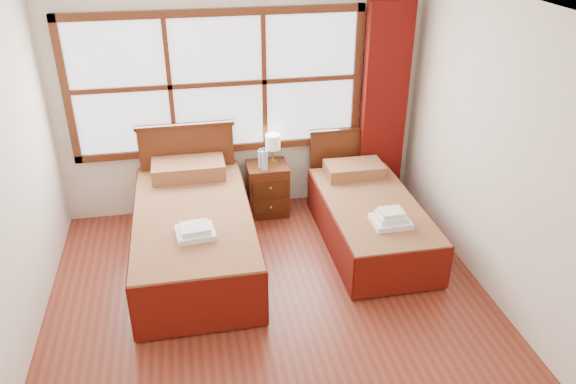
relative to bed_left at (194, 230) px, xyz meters
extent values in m
plane|color=maroon|center=(0.64, -1.20, -0.34)|extent=(4.50, 4.50, 0.00)
plane|color=white|center=(0.64, -1.20, 2.26)|extent=(4.50, 4.50, 0.00)
plane|color=silver|center=(0.64, 1.05, 0.96)|extent=(4.00, 0.00, 4.00)
plane|color=silver|center=(2.64, -1.20, 0.96)|extent=(0.00, 4.50, 4.50)
cube|color=white|center=(0.39, 1.02, 1.16)|extent=(3.00, 0.02, 1.40)
cube|color=#4F2311|center=(0.39, 1.00, 0.42)|extent=(3.16, 0.06, 0.08)
cube|color=#4F2311|center=(0.39, 1.00, 1.90)|extent=(3.16, 0.06, 0.08)
cube|color=#4F2311|center=(-1.15, 1.00, 1.16)|extent=(0.08, 0.06, 1.56)
cube|color=#4F2311|center=(1.93, 1.00, 1.16)|extent=(0.08, 0.06, 1.56)
cube|color=#4F2311|center=(-0.11, 1.00, 1.16)|extent=(0.05, 0.05, 1.40)
cube|color=#4F2311|center=(0.89, 1.00, 1.16)|extent=(0.05, 0.05, 1.40)
cube|color=#4F2311|center=(0.39, 1.00, 1.16)|extent=(3.00, 0.05, 0.05)
cube|color=#5E0D09|center=(2.24, 0.91, 0.83)|extent=(0.50, 0.16, 2.30)
cube|color=#3F1F0D|center=(0.00, -0.07, -0.17)|extent=(0.98, 1.97, 0.32)
cube|color=#5E1A0D|center=(0.00, -0.07, 0.12)|extent=(1.10, 2.18, 0.27)
cube|color=#5F120A|center=(-0.55, -0.07, -0.04)|extent=(0.03, 2.18, 0.55)
cube|color=#5F120A|center=(0.55, -0.07, -0.04)|extent=(0.03, 2.18, 0.55)
cube|color=#5F120A|center=(0.00, -1.15, -0.04)|extent=(1.10, 0.03, 0.55)
cube|color=#5E1A0D|center=(0.00, 0.73, 0.34)|extent=(0.77, 0.45, 0.17)
cube|color=#4F2311|center=(0.00, 0.94, 0.20)|extent=(1.03, 0.06, 1.07)
cube|color=#3F1F0D|center=(0.00, 0.94, 0.75)|extent=(1.07, 0.08, 0.04)
cube|color=#3F1F0D|center=(1.82, -0.07, -0.20)|extent=(0.82, 1.63, 0.27)
cube|color=#5E1A0D|center=(1.82, -0.07, 0.04)|extent=(0.91, 1.81, 0.22)
cube|color=#5F120A|center=(1.37, -0.07, -0.09)|extent=(0.03, 1.81, 0.45)
cube|color=#5F120A|center=(2.28, -0.07, -0.09)|extent=(0.03, 1.81, 0.45)
cube|color=#5F120A|center=(1.82, -0.97, -0.09)|extent=(0.91, 0.03, 0.45)
cube|color=#5E1A0D|center=(1.82, 0.59, 0.22)|extent=(0.64, 0.37, 0.14)
cube|color=#4F2311|center=(1.82, 0.94, 0.11)|extent=(0.85, 0.06, 0.89)
cube|color=#3F1F0D|center=(1.82, 0.94, 0.56)|extent=(0.89, 0.08, 0.04)
cube|color=#4F2311|center=(0.87, 0.80, -0.03)|extent=(0.45, 0.40, 0.60)
cube|color=#3F1F0D|center=(0.87, 0.59, -0.15)|extent=(0.40, 0.02, 0.18)
cube|color=#3F1F0D|center=(0.87, 0.59, 0.09)|extent=(0.40, 0.02, 0.18)
sphere|color=#B4933D|center=(0.87, 0.57, -0.15)|extent=(0.03, 0.03, 0.03)
sphere|color=#B4933D|center=(0.87, 0.57, 0.09)|extent=(0.03, 0.03, 0.03)
cube|color=white|center=(0.01, -0.51, 0.28)|extent=(0.37, 0.33, 0.05)
cube|color=white|center=(0.01, -0.51, 0.33)|extent=(0.27, 0.25, 0.05)
cube|color=white|center=(1.86, -0.50, 0.18)|extent=(0.36, 0.32, 0.06)
cube|color=white|center=(1.86, -0.50, 0.23)|extent=(0.27, 0.24, 0.05)
cube|color=white|center=(1.86, -0.50, 0.28)|extent=(0.22, 0.19, 0.04)
cylinder|color=gold|center=(0.95, 0.87, 0.28)|extent=(0.10, 0.10, 0.02)
cylinder|color=gold|center=(0.95, 0.87, 0.36)|extent=(0.02, 0.02, 0.14)
cylinder|color=white|center=(0.95, 0.87, 0.51)|extent=(0.17, 0.17, 0.17)
cylinder|color=silver|center=(0.83, 0.69, 0.38)|extent=(0.07, 0.07, 0.22)
cylinder|color=blue|center=(0.83, 0.69, 0.51)|extent=(0.03, 0.03, 0.03)
cylinder|color=silver|center=(0.79, 0.75, 0.37)|extent=(0.06, 0.06, 0.20)
cylinder|color=blue|center=(0.79, 0.75, 0.48)|extent=(0.03, 0.03, 0.03)
camera|label=1|loc=(0.02, -4.84, 2.94)|focal=35.00mm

